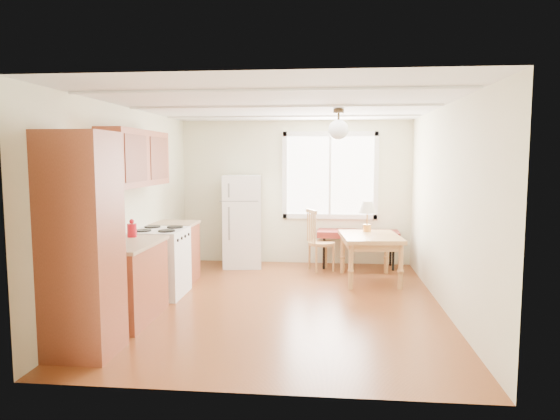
# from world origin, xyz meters

# --- Properties ---
(room_shell) EXTENTS (4.60, 5.60, 2.62)m
(room_shell) POSITION_xyz_m (0.00, 0.00, 1.25)
(room_shell) COLOR #5A2912
(room_shell) RESTS_ON ground
(kitchen_run) EXTENTS (0.65, 3.40, 2.20)m
(kitchen_run) POSITION_xyz_m (-1.72, -0.63, 0.84)
(kitchen_run) COLOR brown
(kitchen_run) RESTS_ON ground
(window_unit) EXTENTS (1.64, 0.05, 1.51)m
(window_unit) POSITION_xyz_m (0.60, 2.47, 1.55)
(window_unit) COLOR white
(window_unit) RESTS_ON room_shell
(pendant_light) EXTENTS (0.26, 0.26, 0.40)m
(pendant_light) POSITION_xyz_m (0.70, 0.40, 2.24)
(pendant_light) COLOR #302415
(pendant_light) RESTS_ON room_shell
(refrigerator) EXTENTS (0.72, 0.72, 1.56)m
(refrigerator) POSITION_xyz_m (-0.88, 2.12, 0.78)
(refrigerator) COLOR white
(refrigerator) RESTS_ON ground
(bench) EXTENTS (1.38, 0.56, 0.63)m
(bench) POSITION_xyz_m (1.08, 2.21, 0.56)
(bench) COLOR maroon
(bench) RESTS_ON ground
(dining_table) EXTENTS (0.94, 1.20, 0.70)m
(dining_table) POSITION_xyz_m (1.21, 1.28, 0.60)
(dining_table) COLOR #A1713E
(dining_table) RESTS_ON ground
(chair) EXTENTS (0.50, 0.49, 1.01)m
(chair) POSITION_xyz_m (0.38, 1.86, 0.58)
(chair) COLOR #A1713E
(chair) RESTS_ON ground
(table_lamp) EXTENTS (0.27, 0.27, 0.48)m
(table_lamp) POSITION_xyz_m (1.19, 1.64, 1.05)
(table_lamp) COLOR #C98C40
(table_lamp) RESTS_ON dining_table
(coffee_maker) EXTENTS (0.24, 0.29, 0.39)m
(coffee_maker) POSITION_xyz_m (-1.72, -1.15, 1.04)
(coffee_maker) COLOR black
(coffee_maker) RESTS_ON kitchen_run
(kettle) EXTENTS (0.11, 0.11, 0.22)m
(kettle) POSITION_xyz_m (-1.78, -0.46, 0.99)
(kettle) COLOR red
(kettle) RESTS_ON kitchen_run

